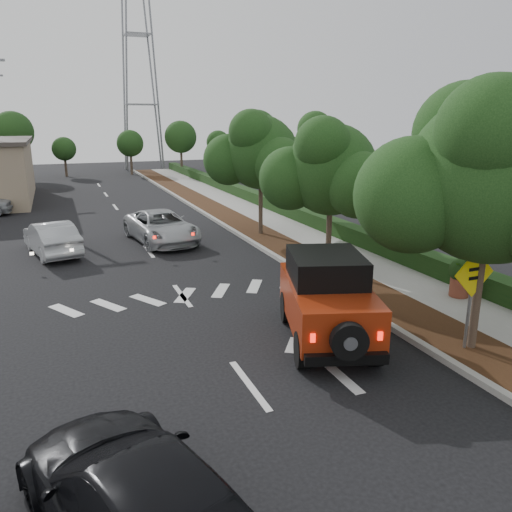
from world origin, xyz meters
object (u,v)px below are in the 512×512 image
silver_suv_ahead (161,227)px  black_suv_oncoming (140,503)px  speed_hump_sign (472,286)px  red_jeep (326,296)px

silver_suv_ahead → black_suv_oncoming: (-3.69, -16.92, 0.03)m
black_suv_oncoming → speed_hump_sign: size_ratio=2.08×
silver_suv_ahead → speed_hump_sign: (4.52, -14.00, 0.99)m
black_suv_oncoming → silver_suv_ahead: bearing=-119.4°
red_jeep → speed_hump_sign: (2.73, -2.03, 0.58)m
black_suv_oncoming → speed_hump_sign: bearing=-177.5°
silver_suv_ahead → speed_hump_sign: 14.75m
red_jeep → speed_hump_sign: bearing=-18.7°
silver_suv_ahead → speed_hump_sign: bearing=-79.6°
silver_suv_ahead → black_suv_oncoming: black_suv_oncoming is taller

